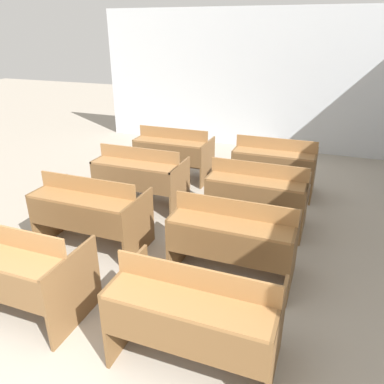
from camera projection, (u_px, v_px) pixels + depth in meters
name	position (u px, v px, depth m)	size (l,w,h in m)	color
wall_back	(251.00, 81.00, 8.02)	(6.88, 0.06, 2.89)	silver
bench_front_left	(13.00, 267.00, 3.41)	(1.26, 0.73, 0.91)	brown
bench_front_right	(195.00, 314.00, 2.85)	(1.26, 0.73, 0.91)	brown
bench_second_left	(90.00, 211.00, 4.45)	(1.26, 0.73, 0.91)	brown
bench_second_right	(233.00, 237.00, 3.90)	(1.26, 0.73, 0.91)	brown
bench_third_left	(140.00, 176.00, 5.52)	(1.26, 0.73, 0.91)	brown
bench_third_right	(257.00, 193.00, 4.92)	(1.26, 0.73, 0.91)	brown
bench_back_left	(174.00, 152.00, 6.56)	(1.26, 0.73, 0.91)	brown
bench_back_right	(274.00, 164.00, 5.98)	(1.26, 0.73, 0.91)	brown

